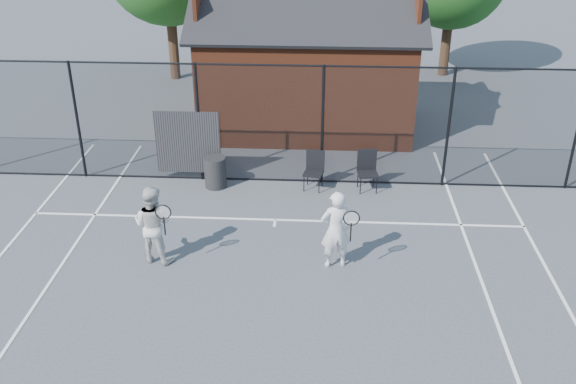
# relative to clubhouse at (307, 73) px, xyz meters

# --- Properties ---
(ground) EXTENTS (80.00, 80.00, 0.00)m
(ground) POSITION_rel_clubhouse_xyz_m (-0.50, -9.00, -1.61)
(ground) COLOR #44494E
(ground) RESTS_ON ground
(court_lines) EXTENTS (11.02, 18.00, 0.01)m
(court_lines) POSITION_rel_clubhouse_xyz_m (-0.50, -10.32, -1.60)
(court_lines) COLOR white
(court_lines) RESTS_ON ground
(fence) EXTENTS (22.04, 3.00, 3.00)m
(fence) POSITION_rel_clubhouse_xyz_m (-0.80, -4.00, -0.16)
(fence) COLOR black
(fence) RESTS_ON ground
(clubhouse) EXTENTS (6.50, 4.36, 4.19)m
(clubhouse) POSITION_rel_clubhouse_xyz_m (0.00, 0.00, 0.00)
(clubhouse) COLOR brown
(clubhouse) RESTS_ON ground
(player_front) EXTENTS (0.77, 0.60, 1.64)m
(player_front) POSITION_rel_clubhouse_xyz_m (0.81, -7.75, -0.79)
(player_front) COLOR white
(player_front) RESTS_ON ground
(player_back) EXTENTS (0.94, 0.79, 1.62)m
(player_back) POSITION_rel_clubhouse_xyz_m (-2.78, -7.73, -0.79)
(player_back) COLOR silver
(player_back) RESTS_ON ground
(chair_left) EXTENTS (0.54, 0.55, 0.94)m
(chair_left) POSITION_rel_clubhouse_xyz_m (0.31, -4.40, -1.14)
(chair_left) COLOR black
(chair_left) RESTS_ON ground
(chair_right) EXTENTS (0.53, 0.54, 0.98)m
(chair_right) POSITION_rel_clubhouse_xyz_m (1.62, -4.40, -1.12)
(chair_right) COLOR black
(chair_right) RESTS_ON ground
(waste_bin) EXTENTS (0.60, 0.60, 0.77)m
(waste_bin) POSITION_rel_clubhouse_xyz_m (-2.09, -4.40, -1.22)
(waste_bin) COLOR #242424
(waste_bin) RESTS_ON ground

